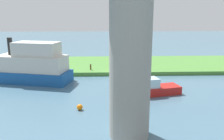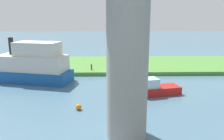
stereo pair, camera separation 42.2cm
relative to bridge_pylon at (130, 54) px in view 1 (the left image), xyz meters
name	(u,v)px [view 1 (the left image)]	position (x,y,z in m)	size (l,w,h in m)	color
ground_plane	(123,76)	(-0.86, -15.54, -5.48)	(160.00, 160.00, 0.00)	#476B7F
grassy_bank	(120,65)	(-0.86, -21.54, -5.23)	(80.00, 12.00, 0.50)	#4C8438
bridge_pylon	(130,54)	(0.00, 0.00, 0.00)	(2.63, 2.63, 10.96)	#9E998E
person_on_bank	(111,62)	(0.59, -18.68, -4.28)	(0.46, 0.46, 1.39)	#2D334C
mooring_post	(91,67)	(3.39, -17.10, -4.59)	(0.20, 0.20, 0.77)	brown
riverboat_paddlewheel	(30,66)	(10.31, -13.35, -3.55)	(10.70, 5.71, 5.21)	#195199
motorboat_white	(153,88)	(-3.33, -8.23, -4.87)	(5.40, 2.95, 1.71)	red
marker_buoy	(80,107)	(3.70, -4.44, -5.23)	(0.50, 0.50, 0.50)	orange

